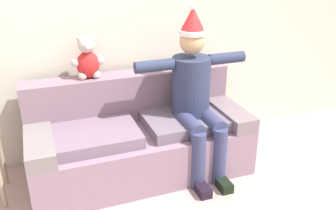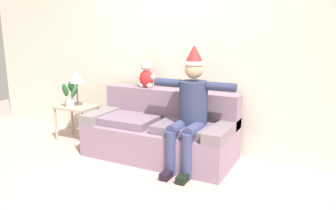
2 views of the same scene
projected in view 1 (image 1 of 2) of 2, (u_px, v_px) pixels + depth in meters
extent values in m
cube|color=beige|center=(119.00, 14.00, 3.39)|extent=(7.00, 0.10, 2.70)
cube|color=gray|center=(140.00, 150.00, 3.36)|extent=(1.92, 0.86, 0.42)
cube|color=gray|center=(130.00, 95.00, 3.46)|extent=(1.92, 0.24, 0.43)
cube|color=gray|center=(39.00, 139.00, 2.98)|extent=(0.22, 0.86, 0.13)
cube|color=slate|center=(225.00, 110.00, 3.53)|extent=(0.22, 0.86, 0.13)
cube|color=slate|center=(92.00, 135.00, 3.07)|extent=(0.77, 0.60, 0.10)
cube|color=slate|center=(187.00, 119.00, 3.35)|extent=(0.77, 0.60, 0.10)
cylinder|color=#2C3553|center=(191.00, 86.00, 3.27)|extent=(0.34, 0.34, 0.52)
sphere|color=tan|center=(192.00, 41.00, 3.12)|extent=(0.22, 0.22, 0.22)
cylinder|color=white|center=(192.00, 32.00, 3.09)|extent=(0.23, 0.23, 0.04)
cone|color=red|center=(193.00, 19.00, 3.04)|extent=(0.21, 0.21, 0.20)
sphere|color=white|center=(193.00, 7.00, 3.00)|extent=(0.06, 0.06, 0.06)
cylinder|color=#383D67|center=(189.00, 123.00, 3.17)|extent=(0.14, 0.40, 0.14)
cylinder|color=#383D67|center=(198.00, 161.00, 3.10)|extent=(0.13, 0.13, 0.52)
cube|color=black|center=(201.00, 188.00, 3.12)|extent=(0.10, 0.24, 0.08)
cylinder|color=#383D67|center=(210.00, 119.00, 3.24)|extent=(0.14, 0.40, 0.14)
cylinder|color=#383D67|center=(219.00, 156.00, 3.17)|extent=(0.13, 0.13, 0.52)
cube|color=black|center=(222.00, 183.00, 3.18)|extent=(0.10, 0.24, 0.08)
cylinder|color=#2C3553|center=(154.00, 66.00, 3.08)|extent=(0.34, 0.10, 0.10)
cylinder|color=#2C3553|center=(226.00, 58.00, 3.30)|extent=(0.34, 0.10, 0.10)
ellipsoid|color=red|center=(88.00, 65.00, 3.21)|extent=(0.20, 0.16, 0.24)
sphere|color=beige|center=(86.00, 44.00, 3.14)|extent=(0.15, 0.15, 0.15)
sphere|color=beige|center=(88.00, 47.00, 3.09)|extent=(0.07, 0.07, 0.07)
sphere|color=beige|center=(79.00, 39.00, 3.10)|extent=(0.05, 0.05, 0.05)
sphere|color=beige|center=(92.00, 38.00, 3.13)|extent=(0.05, 0.05, 0.05)
sphere|color=beige|center=(75.00, 63.00, 3.16)|extent=(0.08, 0.08, 0.08)
sphere|color=beige|center=(83.00, 76.00, 3.20)|extent=(0.08, 0.08, 0.08)
sphere|color=beige|center=(100.00, 60.00, 3.23)|extent=(0.08, 0.08, 0.08)
sphere|color=beige|center=(96.00, 74.00, 3.24)|extent=(0.08, 0.08, 0.08)
cylinder|color=tan|center=(0.00, 180.00, 2.86)|extent=(0.04, 0.04, 0.50)
cylinder|color=tan|center=(2.00, 158.00, 3.16)|extent=(0.04, 0.04, 0.50)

